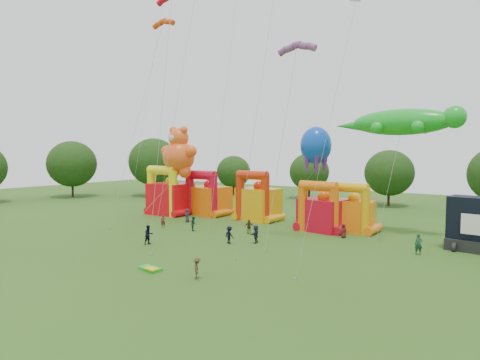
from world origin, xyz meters
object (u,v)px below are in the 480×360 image
Objects in this scene: gecko_kite at (398,141)px; bouncy_castle_0 at (169,196)px; teddy_bear_kite at (173,165)px; spectator_4 at (249,227)px; octopus_kite at (302,178)px; bouncy_castle_2 at (257,201)px; spectator_0 at (187,215)px.

bouncy_castle_0 is at bearing -172.64° from gecko_kite.
teddy_bear_kite reaches higher than spectator_4.
gecko_kite is (29.84, 5.11, 3.23)m from teddy_bear_kite.
octopus_kite reaches higher than bouncy_castle_0.
bouncy_castle_2 is 0.54× the size of octopus_kite.
bouncy_castle_0 is 5.15m from teddy_bear_kite.
spectator_0 is 11.38m from spectator_4.
teddy_bear_kite is 19.23m from octopus_kite.
gecko_kite is 8.02× the size of spectator_0.
gecko_kite is (18.16, 0.92, 8.04)m from bouncy_castle_2.
octopus_kite is 9.79m from spectator_4.
teddy_bear_kite is at bearing -160.28° from bouncy_castle_2.
bouncy_castle_2 is 3.77× the size of spectator_0.
gecko_kite is 1.16× the size of octopus_kite.
octopus_kite is (18.86, 3.51, -1.33)m from teddy_bear_kite.
octopus_kite is (7.17, -0.68, 3.48)m from bouncy_castle_2.
bouncy_castle_2 is at bearing 68.64° from spectator_0.
spectator_0 is (6.91, -3.48, -1.85)m from bouncy_castle_0.
teddy_bear_kite is (1.98, -1.00, 4.65)m from bouncy_castle_0.
bouncy_castle_0 is 21.25m from octopus_kite.
spectator_0 is at bearing -135.38° from bouncy_castle_2.
gecko_kite is at bearing -172.51° from spectator_4.
spectator_4 is (-13.68, -9.42, -9.81)m from gecko_kite.
bouncy_castle_2 is 13.31m from teddy_bear_kite.
octopus_kite reaches higher than spectator_0.
octopus_kite is (-10.98, -1.60, -4.56)m from gecko_kite.
bouncy_castle_0 is at bearing 153.23° from teddy_bear_kite.
teddy_bear_kite is 30.45m from gecko_kite.
spectator_4 is at bearing 14.77° from spectator_0.
bouncy_castle_2 reaches higher than spectator_4.
gecko_kite reaches higher than teddy_bear_kite.
teddy_bear_kite is 1.04× the size of octopus_kite.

